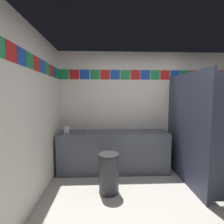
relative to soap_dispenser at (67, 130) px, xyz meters
name	(u,v)px	position (x,y,z in m)	size (l,w,h in m)	color
ground_plane	(174,218)	(1.64, -1.25, -0.91)	(8.29, 8.29, 0.00)	#B2ADA3
wall_back	(144,109)	(1.64, 0.50, 0.37)	(3.77, 0.09, 2.54)	silver
wall_side	(16,122)	(-0.29, -1.25, 0.37)	(0.09, 3.42, 2.54)	silver
vanity_counter	(113,151)	(0.92, 0.17, -0.48)	(2.24, 0.58, 0.83)	#4C515B
faucet_left	(87,129)	(0.36, 0.26, -0.03)	(0.04, 0.10, 0.14)	silver
faucet_right	(139,128)	(1.48, 0.26, -0.03)	(0.04, 0.10, 0.14)	silver
soap_dispenser	(67,130)	(0.00, 0.00, 0.00)	(0.09, 0.09, 0.16)	#B7BABF
stall_divider	(202,131)	(2.37, -0.56, 0.08)	(0.92, 1.52, 1.98)	#33384C
toilet	(198,158)	(2.66, 0.02, -0.60)	(0.39, 0.49, 0.74)	white
trash_bin	(109,173)	(0.81, -0.63, -0.58)	(0.33, 0.33, 0.65)	#333338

